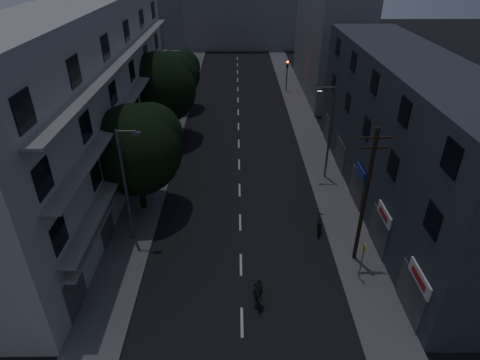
{
  "coord_description": "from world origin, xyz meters",
  "views": [
    {
      "loc": [
        -0.25,
        -12.71,
        17.46
      ],
      "look_at": [
        0.0,
        12.0,
        3.0
      ],
      "focal_mm": 30.0,
      "sensor_mm": 36.0,
      "label": 1
    }
  ],
  "objects_px": {
    "motorcycle": "(319,226)",
    "cyclist": "(258,296)",
    "utility_pole": "(365,195)",
    "bus_stop_sign": "(363,255)"
  },
  "relations": [
    {
      "from": "utility_pole",
      "to": "bus_stop_sign",
      "type": "xyz_separation_m",
      "value": [
        -0.19,
        -1.82,
        -2.98
      ]
    },
    {
      "from": "utility_pole",
      "to": "cyclist",
      "type": "relative_size",
      "value": 4.32
    },
    {
      "from": "cyclist",
      "to": "motorcycle",
      "type": "bearing_deg",
      "value": 44.99
    },
    {
      "from": "motorcycle",
      "to": "cyclist",
      "type": "bearing_deg",
      "value": -113.55
    },
    {
      "from": "utility_pole",
      "to": "bus_stop_sign",
      "type": "bearing_deg",
      "value": -95.91
    },
    {
      "from": "bus_stop_sign",
      "to": "cyclist",
      "type": "bearing_deg",
      "value": -162.73
    },
    {
      "from": "motorcycle",
      "to": "cyclist",
      "type": "distance_m",
      "value": 8.16
    },
    {
      "from": "motorcycle",
      "to": "cyclist",
      "type": "height_order",
      "value": "cyclist"
    },
    {
      "from": "utility_pole",
      "to": "cyclist",
      "type": "distance_m",
      "value": 8.5
    },
    {
      "from": "bus_stop_sign",
      "to": "motorcycle",
      "type": "distance_m",
      "value": 5.22
    }
  ]
}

